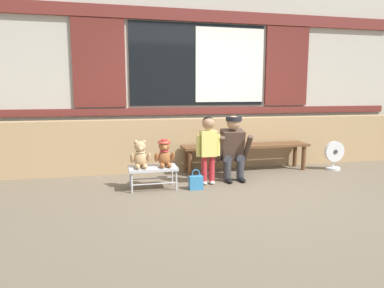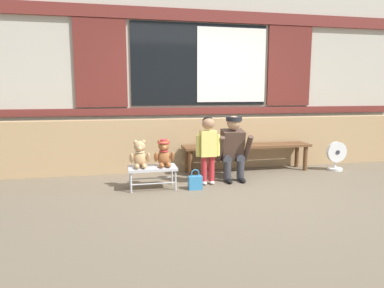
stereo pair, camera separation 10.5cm
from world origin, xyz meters
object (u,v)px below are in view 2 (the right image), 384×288
adult_crouching (233,148)px  child_standing (208,143)px  wooden_bench_long (247,149)px  small_display_bench (152,169)px  teddy_bear_plain (140,155)px  handbag_on_ground (195,182)px  teddy_bear_with_hat (164,153)px  floor_fan (336,156)px

adult_crouching → child_standing: bearing=-159.9°
wooden_bench_long → adult_crouching: (-0.40, -0.49, 0.11)m
small_display_bench → teddy_bear_plain: (-0.16, 0.00, 0.20)m
child_standing → adult_crouching: (0.42, 0.15, -0.11)m
small_display_bench → adult_crouching: (1.20, 0.22, 0.21)m
adult_crouching → handbag_on_ground: 0.84m
teddy_bear_plain → handbag_on_ground: teddy_bear_plain is taller
wooden_bench_long → handbag_on_ground: 1.39m
wooden_bench_long → teddy_bear_with_hat: (-1.45, -0.70, 0.10)m
handbag_on_ground → floor_fan: 2.59m
small_display_bench → floor_fan: floor_fan is taller
handbag_on_ground → teddy_bear_with_hat: bearing=157.9°
teddy_bear_with_hat → floor_fan: (2.91, 0.45, -0.23)m
small_display_bench → adult_crouching: 1.24m
child_standing → handbag_on_ground: 0.59m
child_standing → floor_fan: size_ratio=2.00×
teddy_bear_with_hat → small_display_bench: bearing=-179.2°
floor_fan → teddy_bear_plain: bearing=-172.0°
teddy_bear_with_hat → child_standing: bearing=5.6°
teddy_bear_with_hat → handbag_on_ground: 0.57m
small_display_bench → child_standing: bearing=4.6°
teddy_bear_plain → handbag_on_ground: (0.71, -0.16, -0.37)m
small_display_bench → teddy_bear_plain: size_ratio=1.76×
teddy_bear_plain → small_display_bench: bearing=-0.5°
wooden_bench_long → adult_crouching: size_ratio=2.21×
handbag_on_ground → floor_fan: floor_fan is taller
adult_crouching → floor_fan: 1.90m
teddy_bear_plain → adult_crouching: size_ratio=0.38×
wooden_bench_long → child_standing: 1.07m
small_display_bench → teddy_bear_plain: teddy_bear_plain is taller
small_display_bench → teddy_bear_plain: 0.25m
adult_crouching → handbag_on_ground: bearing=-150.1°
small_display_bench → teddy_bear_with_hat: 0.26m
child_standing → wooden_bench_long: bearing=38.0°
adult_crouching → floor_fan: size_ratio=1.98×
wooden_bench_long → handbag_on_ground: bearing=-140.7°
teddy_bear_with_hat → handbag_on_ground: size_ratio=1.34×
wooden_bench_long → handbag_on_ground: (-1.06, -0.86, -0.28)m
small_display_bench → handbag_on_ground: size_ratio=2.35×
teddy_bear_with_hat → adult_crouching: 1.07m
wooden_bench_long → floor_fan: (1.46, -0.25, -0.13)m
small_display_bench → floor_fan: 3.10m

